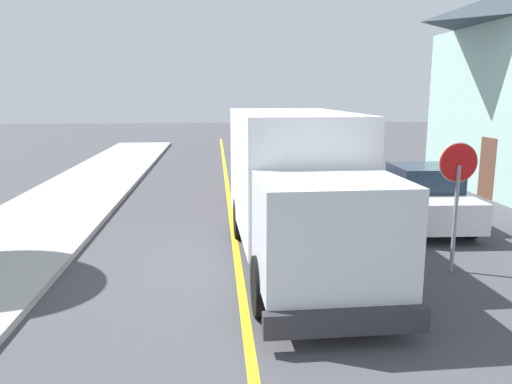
{
  "coord_description": "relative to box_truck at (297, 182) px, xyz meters",
  "views": [
    {
      "loc": [
        -0.44,
        -2.16,
        3.61
      ],
      "look_at": [
        0.46,
        8.98,
        1.4
      ],
      "focal_mm": 35.26,
      "sensor_mm": 36.0,
      "label": 1
    }
  ],
  "objects": [
    {
      "name": "centre_line_yellow",
      "position": [
        -1.26,
        1.82,
        -1.76
      ],
      "size": [
        0.16,
        56.0,
        0.01
      ],
      "primitive_type": "cube",
      "color": "gold",
      "rests_on": "ground"
    },
    {
      "name": "box_truck",
      "position": [
        0.0,
        0.0,
        0.0
      ],
      "size": [
        2.61,
        7.25,
        3.2
      ],
      "color": "white",
      "rests_on": "ground"
    },
    {
      "name": "parked_car_near",
      "position": [
        0.54,
        6.56,
        -0.97
      ],
      "size": [
        2.01,
        4.48,
        1.67
      ],
      "color": "maroon",
      "rests_on": "ground"
    },
    {
      "name": "parked_car_mid",
      "position": [
        0.88,
        13.17,
        -0.97
      ],
      "size": [
        1.95,
        4.46,
        1.67
      ],
      "color": "silver",
      "rests_on": "ground"
    },
    {
      "name": "parked_car_far",
      "position": [
        0.96,
        19.83,
        -0.97
      ],
      "size": [
        1.83,
        4.41,
        1.67
      ],
      "color": "#2D4793",
      "rests_on": "ground"
    },
    {
      "name": "parked_van_across",
      "position": [
        3.94,
        2.83,
        -0.97
      ],
      "size": [
        1.96,
        4.46,
        1.67
      ],
      "color": "silver",
      "rests_on": "ground"
    },
    {
      "name": "stop_sign",
      "position": [
        3.1,
        -0.83,
        0.09
      ],
      "size": [
        0.8,
        0.1,
        2.65
      ],
      "color": "gray",
      "rests_on": "ground"
    }
  ]
}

